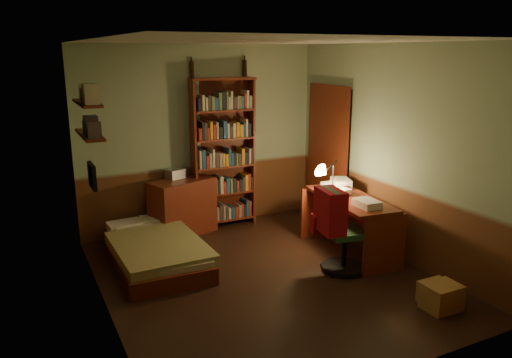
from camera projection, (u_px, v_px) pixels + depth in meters
name	position (u px, v px, depth m)	size (l,w,h in m)	color
floor	(266.00, 278.00, 5.69)	(3.50, 4.00, 0.02)	black
ceiling	(267.00, 40.00, 5.03)	(3.50, 4.00, 0.02)	silver
wall_back	(201.00, 138.00, 7.10)	(3.50, 0.02, 2.60)	gray
wall_left	(98.00, 185.00, 4.60)	(0.02, 4.00, 2.60)	gray
wall_right	(393.00, 152.00, 6.12)	(0.02, 4.00, 2.60)	gray
wall_front	(395.00, 222.00, 3.62)	(3.50, 0.02, 2.60)	gray
doorway	(329.00, 157.00, 7.30)	(0.06, 0.90, 2.00)	black
door_trim	(327.00, 157.00, 7.29)	(0.02, 0.98, 2.08)	#48190C
bed	(155.00, 242.00, 6.02)	(0.95, 1.78, 0.53)	olive
dresser	(183.00, 207.00, 6.95)	(0.88, 0.44, 0.78)	#5E2113
mini_stereo	(176.00, 174.00, 6.92)	(0.24, 0.19, 0.13)	#B2B2B7
bookshelf	(223.00, 154.00, 7.14)	(0.92, 0.29, 2.15)	#5E2113
bottle_left	(192.00, 69.00, 6.76)	(0.06, 0.06, 0.22)	black
bottle_right	(245.00, 68.00, 7.11)	(0.06, 0.06, 0.23)	black
desk	(349.00, 226.00, 6.27)	(0.57, 1.38, 0.74)	#5E2113
paper_stack	(341.00, 183.00, 6.61)	(0.22, 0.30, 0.12)	silver
desk_lamp	(333.00, 169.00, 6.37)	(0.18, 0.18, 0.60)	black
office_chair	(345.00, 228.00, 5.75)	(0.52, 0.46, 1.04)	#234E2E
red_jacket	(326.00, 164.00, 5.53)	(0.23, 0.42, 0.50)	#AB111B
wall_shelf_lower	(90.00, 135.00, 5.53)	(0.20, 0.90, 0.03)	#5E2113
wall_shelf_upper	(87.00, 103.00, 5.44)	(0.20, 0.90, 0.03)	#5E2113
framed_picture	(92.00, 176.00, 5.15)	(0.04, 0.32, 0.26)	black
cardboard_box_a	(442.00, 297.00, 4.95)	(0.35, 0.28, 0.26)	olive
cardboard_box_b	(436.00, 293.00, 5.09)	(0.31, 0.26, 0.22)	olive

